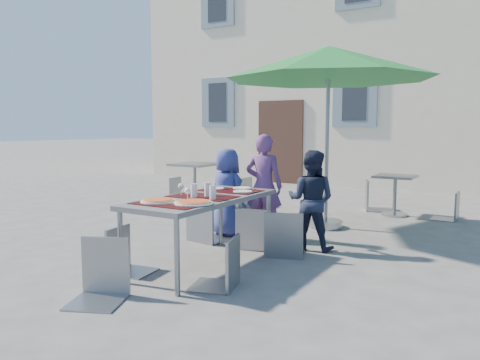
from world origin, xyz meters
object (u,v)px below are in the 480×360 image
Objects in this scene: child_0 at (227,192)px; cafe_table_1 at (395,189)px; bg_chair_r_1 at (452,189)px; pizza_near_right at (194,202)px; patio_umbrella at (329,64)px; chair_2 at (285,206)px; chair_1 at (255,203)px; child_2 at (311,200)px; chair_5 at (100,233)px; bg_chair_l_1 at (374,177)px; pizza_near_left at (158,201)px; bg_chair_l_0 at (179,175)px; chair_0 at (205,195)px; cafe_table_0 at (195,175)px; chair_4 at (223,232)px; bg_chair_r_0 at (240,174)px; dining_table at (203,202)px; chair_3 at (125,223)px; child_1 at (264,186)px.

child_0 is 1.75× the size of cafe_table_1.
pizza_near_right is at bearing -111.04° from bg_chair_r_1.
chair_2 is at bearing -84.84° from patio_umbrella.
chair_1 is 3.26m from cafe_table_1.
child_2 is at bearing -169.97° from child_0.
bg_chair_l_1 is at bearing 81.70° from chair_5.
bg_chair_l_0 is (-2.85, 3.92, -0.23)m from pizza_near_left.
cafe_table_0 is (-1.82, 2.23, -0.03)m from chair_0.
child_2 is 3.65m from cafe_table_0.
bg_chair_l_0 is at bearing 129.97° from pizza_near_right.
bg_chair_l_0 is at bearing 166.00° from patio_umbrella.
child_0 is 1.18× the size of bg_chair_l_1.
chair_0 is 1.51× the size of cafe_table_1.
cafe_table_0 is 0.88× the size of bg_chair_l_0.
pizza_near_left is at bearing 86.63° from chair_5.
chair_4 is 0.87× the size of bg_chair_r_0.
chair_1 is at bearing 81.84° from dining_table.
cafe_table_1 is 0.79× the size of bg_chair_r_1.
child_2 reaches higher than chair_0.
chair_5 reaches higher than chair_4.
bg_chair_l_1 reaches higher than chair_1.
bg_chair_l_1 reaches higher than chair_3.
patio_umbrella is 3.99m from bg_chair_l_0.
dining_table is 2.12× the size of bg_chair_r_1.
bg_chair_l_0 reaches higher than pizza_near_left.
chair_2 is 1.14× the size of chair_3.
chair_3 is 0.86× the size of bg_chair_l_1.
child_2 is 1.73m from chair_4.
patio_umbrella is at bearing -11.72° from cafe_table_0.
bg_chair_l_0 is (-2.93, 1.88, -0.16)m from child_1.
chair_2 is (0.59, 0.79, -0.11)m from dining_table.
chair_1 is at bearing -107.16° from cafe_table_1.
bg_chair_l_1 is at bearing 21.16° from bg_chair_r_0.
bg_chair_l_1 is at bearing 70.56° from chair_0.
chair_2 is 3.59m from bg_chair_l_1.
chair_4 is at bearing 45.62° from chair_5.
pizza_near_right reaches higher than dining_table.
cafe_table_1 is 0.87m from bg_chair_r_1.
pizza_near_right is 4.56m from cafe_table_1.
chair_1 is 1.06× the size of chair_4.
chair_0 reaches higher than bg_chair_l_0.
child_0 is at bearing 121.54° from chair_4.
chair_5 is (-0.76, -0.77, 0.05)m from chair_4.
chair_1 is at bearing 79.23° from pizza_near_left.
chair_2 is at bearing 53.13° from dining_table.
bg_chair_l_1 is at bearing 15.27° from bg_chair_l_0.
child_0 reaches higher than dining_table.
child_2 is 4.29m from bg_chair_l_0.
child_2 is 2.23m from chair_3.
chair_2 is at bearing 168.23° from child_0.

